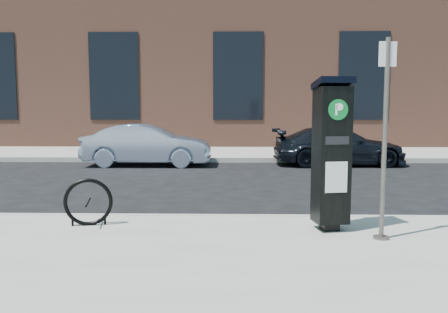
{
  "coord_description": "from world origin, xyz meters",
  "views": [
    {
      "loc": [
        -0.13,
        -7.23,
        1.86
      ],
      "look_at": [
        -0.31,
        0.5,
        1.01
      ],
      "focal_mm": 38.0,
      "sensor_mm": 36.0,
      "label": 1
    }
  ],
  "objects_px": {
    "sign_pole": "(385,141)",
    "bike_rack": "(88,202)",
    "car_silver": "(147,145)",
    "parking_kiosk": "(331,153)",
    "car_dark": "(339,146)"
  },
  "relations": [
    {
      "from": "sign_pole",
      "to": "car_dark",
      "type": "xyz_separation_m",
      "value": [
        1.34,
        8.67,
        -0.82
      ]
    },
    {
      "from": "car_silver",
      "to": "car_dark",
      "type": "relative_size",
      "value": 0.96
    },
    {
      "from": "bike_rack",
      "to": "car_silver",
      "type": "relative_size",
      "value": 0.18
    },
    {
      "from": "bike_rack",
      "to": "car_silver",
      "type": "height_order",
      "value": "car_silver"
    },
    {
      "from": "parking_kiosk",
      "to": "bike_rack",
      "type": "relative_size",
      "value": 3.05
    },
    {
      "from": "bike_rack",
      "to": "car_silver",
      "type": "bearing_deg",
      "value": 82.92
    },
    {
      "from": "parking_kiosk",
      "to": "bike_rack",
      "type": "height_order",
      "value": "parking_kiosk"
    },
    {
      "from": "sign_pole",
      "to": "parking_kiosk",
      "type": "bearing_deg",
      "value": 135.42
    },
    {
      "from": "bike_rack",
      "to": "parking_kiosk",
      "type": "bearing_deg",
      "value": -14.11
    },
    {
      "from": "car_dark",
      "to": "parking_kiosk",
      "type": "bearing_deg",
      "value": 164.62
    },
    {
      "from": "sign_pole",
      "to": "bike_rack",
      "type": "bearing_deg",
      "value": 164.05
    },
    {
      "from": "parking_kiosk",
      "to": "sign_pole",
      "type": "distance_m",
      "value": 0.74
    },
    {
      "from": "parking_kiosk",
      "to": "bike_rack",
      "type": "distance_m",
      "value": 3.46
    },
    {
      "from": "parking_kiosk",
      "to": "sign_pole",
      "type": "height_order",
      "value": "sign_pole"
    },
    {
      "from": "parking_kiosk",
      "to": "sign_pole",
      "type": "bearing_deg",
      "value": -47.6
    }
  ]
}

